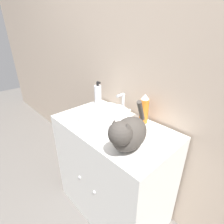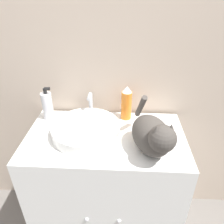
{
  "view_description": "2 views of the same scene",
  "coord_description": "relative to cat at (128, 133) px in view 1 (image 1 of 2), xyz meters",
  "views": [
    {
      "loc": [
        0.73,
        -0.45,
        1.4
      ],
      "look_at": [
        0.02,
        0.21,
        0.92
      ],
      "focal_mm": 28.0,
      "sensor_mm": 36.0,
      "label": 1
    },
    {
      "loc": [
        0.08,
        -0.68,
        1.51
      ],
      "look_at": [
        0.04,
        0.24,
        0.96
      ],
      "focal_mm": 35.0,
      "sensor_mm": 36.0,
      "label": 2
    }
  ],
  "objects": [
    {
      "name": "wall_back",
      "position": [
        -0.23,
        0.4,
        0.35
      ],
      "size": [
        6.0,
        0.05,
        2.5
      ],
      "color": "#C6B29E",
      "rests_on": "ground_plane"
    },
    {
      "name": "cat",
      "position": [
        0.0,
        0.0,
        0.0
      ],
      "size": [
        0.24,
        0.38,
        0.23
      ],
      "rotation": [
        0.0,
        0.0,
        -1.28
      ],
      "color": "#47423D",
      "rests_on": "vanity_cabinet"
    },
    {
      "name": "vanity_cabinet",
      "position": [
        -0.23,
        0.11,
        -0.5
      ],
      "size": [
        0.84,
        0.5,
        0.81
      ],
      "color": "white",
      "rests_on": "ground_plane"
    },
    {
      "name": "faucet",
      "position": [
        -0.33,
        0.31,
        -0.03
      ],
      "size": [
        0.15,
        0.08,
        0.15
      ],
      "color": "silver",
      "rests_on": "vanity_cabinet"
    },
    {
      "name": "soap_bottle",
      "position": [
        -0.58,
        0.27,
        -0.01
      ],
      "size": [
        0.06,
        0.06,
        0.2
      ],
      "color": "silver",
      "rests_on": "vanity_cabinet"
    },
    {
      "name": "sink_basin",
      "position": [
        -0.33,
        0.12,
        -0.07
      ],
      "size": [
        0.36,
        0.36,
        0.06
      ],
      "color": "white",
      "rests_on": "vanity_cabinet"
    },
    {
      "name": "ground_plane",
      "position": [
        -0.23,
        -0.13,
        -0.9
      ],
      "size": [
        8.0,
        8.0,
        0.0
      ],
      "primitive_type": "plane",
      "color": "slate"
    },
    {
      "name": "spray_bottle",
      "position": [
        -0.12,
        0.29,
        0.0
      ],
      "size": [
        0.06,
        0.06,
        0.21
      ],
      "color": "orange",
      "rests_on": "vanity_cabinet"
    }
  ]
}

